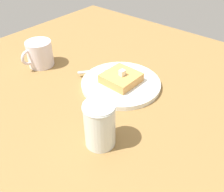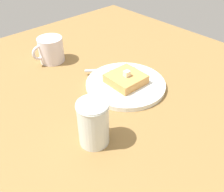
{
  "view_description": "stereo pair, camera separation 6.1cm",
  "coord_description": "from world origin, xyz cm",
  "views": [
    {
      "loc": [
        43.34,
        41.14,
        44.26
      ],
      "look_at": [
        6.16,
        9.89,
        7.01
      ],
      "focal_mm": 40.0,
      "sensor_mm": 36.0,
      "label": 1
    },
    {
      "loc": [
        39.12,
        45.56,
        44.26
      ],
      "look_at": [
        6.16,
        9.89,
        7.01
      ],
      "focal_mm": 40.0,
      "sensor_mm": 36.0,
      "label": 2
    }
  ],
  "objects": [
    {
      "name": "table_surface",
      "position": [
        0.0,
        0.0,
        1.26
      ],
      "size": [
        103.94,
        103.94,
        2.51
      ],
      "primitive_type": "cube",
      "color": "olive",
      "rests_on": "ground"
    },
    {
      "name": "plate",
      "position": [
        -3.83,
        4.85,
        3.29
      ],
      "size": [
        22.83,
        22.83,
        1.35
      ],
      "color": "silver",
      "rests_on": "table_surface"
    },
    {
      "name": "toast_slice_center",
      "position": [
        -3.83,
        4.85,
        5.13
      ],
      "size": [
        9.69,
        9.56,
        2.53
      ],
      "primitive_type": "cube",
      "rotation": [
        0.0,
        0.0,
        -0.02
      ],
      "color": "#CA8E4A",
      "rests_on": "plate"
    },
    {
      "name": "butter_pat_primary",
      "position": [
        -3.62,
        5.36,
        7.2
      ],
      "size": [
        1.75,
        1.61,
        1.62
      ],
      "primitive_type": "cube",
      "rotation": [
        0.0,
        0.0,
        3.04
      ],
      "color": "#F7EBC6",
      "rests_on": "toast_slice_center"
    },
    {
      "name": "fork",
      "position": [
        -6.06,
        -2.37,
        4.05
      ],
      "size": [
        13.55,
        10.91,
        0.36
      ],
      "color": "silver",
      "rests_on": "plate"
    },
    {
      "name": "syrup_jar",
      "position": [
        16.16,
        14.94,
        7.59
      ],
      "size": [
        6.88,
        6.88,
        10.63
      ],
      "color": "#441C0C",
      "rests_on": "table_surface"
    },
    {
      "name": "coffee_mug",
      "position": [
        3.68,
        -22.46,
        6.6
      ],
      "size": [
        10.8,
        8.08,
        8.15
      ],
      "color": "silver",
      "rests_on": "table_surface"
    }
  ]
}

